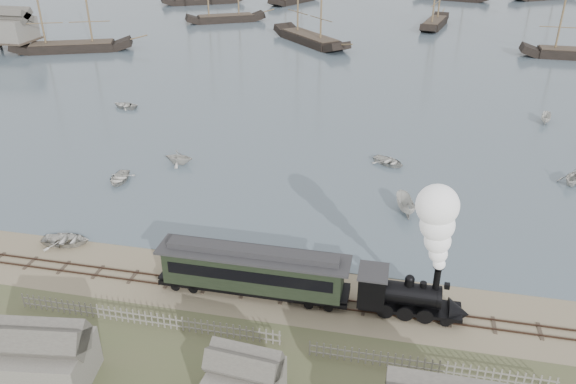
# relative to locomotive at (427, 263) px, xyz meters

# --- Properties ---
(ground) EXTENTS (600.00, 600.00, 0.00)m
(ground) POSITION_rel_locomotive_xyz_m (-11.98, 2.00, -4.49)
(ground) COLOR gray
(ground) RESTS_ON ground
(rail_track) EXTENTS (120.00, 1.80, 0.16)m
(rail_track) POSITION_rel_locomotive_xyz_m (-11.98, 0.00, -4.45)
(rail_track) COLOR #3D2B21
(rail_track) RESTS_ON ground
(picket_fence_west) EXTENTS (19.00, 0.10, 1.20)m
(picket_fence_west) POSITION_rel_locomotive_xyz_m (-18.48, -5.00, -4.49)
(picket_fence_west) COLOR slate
(picket_fence_west) RESTS_ON ground
(picket_fence_east) EXTENTS (15.00, 0.10, 1.20)m
(picket_fence_east) POSITION_rel_locomotive_xyz_m (0.52, -5.50, -4.49)
(picket_fence_east) COLOR slate
(picket_fence_east) RESTS_ON ground
(shed_left) EXTENTS (5.00, 4.00, 4.10)m
(shed_left) POSITION_rel_locomotive_xyz_m (-21.98, -11.00, -4.49)
(shed_left) COLOR slate
(shed_left) RESTS_ON ground
(locomotive) EXTENTS (7.82, 2.92, 9.75)m
(locomotive) POSITION_rel_locomotive_xyz_m (0.00, 0.00, 0.00)
(locomotive) COLOR black
(locomotive) RESTS_ON ground
(passenger_coach) EXTENTS (14.16, 2.73, 3.44)m
(passenger_coach) POSITION_rel_locomotive_xyz_m (-12.19, 0.00, -2.32)
(passenger_coach) COLOR black
(passenger_coach) RESTS_ON ground
(beached_dinghy) EXTENTS (3.44, 4.42, 0.84)m
(beached_dinghy) POSITION_rel_locomotive_xyz_m (-29.66, 3.22, -4.07)
(beached_dinghy) COLOR beige
(beached_dinghy) RESTS_ON ground
(rowboat_0) EXTENTS (4.05, 3.13, 0.77)m
(rowboat_0) POSITION_rel_locomotive_xyz_m (-30.83, 15.19, -4.05)
(rowboat_0) COLOR beige
(rowboat_0) RESTS_ON harbor_water
(rowboat_1) EXTENTS (2.88, 3.30, 1.69)m
(rowboat_1) POSITION_rel_locomotive_xyz_m (-26.37, 20.64, -3.59)
(rowboat_1) COLOR beige
(rowboat_1) RESTS_ON harbor_water
(rowboat_2) EXTENTS (4.03, 2.42, 1.46)m
(rowboat_2) POSITION_rel_locomotive_xyz_m (-1.53, 14.86, -3.70)
(rowboat_2) COLOR beige
(rowboat_2) RESTS_ON harbor_water
(rowboat_3) EXTENTS (4.31, 4.63, 0.78)m
(rowboat_3) POSITION_rel_locomotive_xyz_m (-3.54, 25.34, -4.04)
(rowboat_3) COLOR beige
(rowboat_3) RESTS_ON harbor_water
(rowboat_4) EXTENTS (4.15, 3.94, 1.72)m
(rowboat_4) POSITION_rel_locomotive_xyz_m (15.23, 24.31, -3.57)
(rowboat_4) COLOR beige
(rowboat_4) RESTS_ON harbor_water
(rowboat_5) EXTENTS (3.31, 1.88, 1.20)m
(rowboat_5) POSITION_rel_locomotive_xyz_m (15.99, 43.11, -3.83)
(rowboat_5) COLOR beige
(rowboat_5) RESTS_ON harbor_water
(rowboat_6) EXTENTS (3.57, 4.34, 0.78)m
(rowboat_6) POSITION_rel_locomotive_xyz_m (-41.11, 37.10, -4.04)
(rowboat_6) COLOR beige
(rowboat_6) RESTS_ON harbor_water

